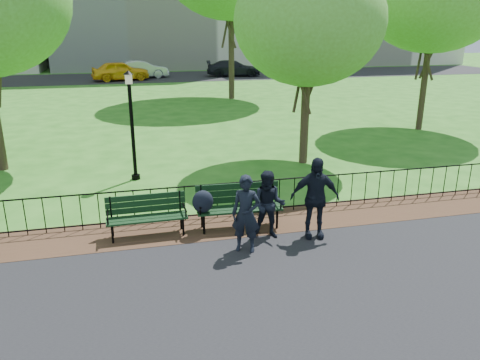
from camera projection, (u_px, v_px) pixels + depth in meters
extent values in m
plane|color=#255D18|center=(281.00, 249.00, 10.01)|extent=(120.00, 120.00, 0.00)
cube|color=black|center=(354.00, 351.00, 6.87)|extent=(60.00, 9.20, 0.01)
cube|color=#372316|center=(262.00, 221.00, 11.39)|extent=(60.00, 1.60, 0.01)
cube|color=black|center=(159.00, 77.00, 42.27)|extent=(70.00, 9.00, 0.01)
cylinder|color=black|center=(257.00, 181.00, 11.57)|extent=(24.00, 0.04, 0.04)
cylinder|color=black|center=(256.00, 210.00, 11.81)|extent=(24.00, 0.04, 0.04)
cylinder|color=black|center=(256.00, 197.00, 11.71)|extent=(0.02, 0.02, 0.90)
cube|color=black|center=(239.00, 209.00, 10.86)|extent=(2.00, 0.62, 0.04)
cube|color=black|center=(237.00, 189.00, 11.01)|extent=(1.98, 0.14, 0.49)
cylinder|color=black|center=(204.00, 225.00, 10.60)|extent=(0.05, 0.05, 0.49)
cylinder|color=black|center=(277.00, 219.00, 10.91)|extent=(0.05, 0.05, 0.49)
cylinder|color=black|center=(202.00, 218.00, 10.97)|extent=(0.05, 0.05, 0.49)
cylinder|color=black|center=(273.00, 213.00, 11.28)|extent=(0.05, 0.05, 0.49)
cylinder|color=black|center=(199.00, 204.00, 10.63)|extent=(0.07, 0.62, 0.04)
cylinder|color=black|center=(278.00, 198.00, 10.97)|extent=(0.07, 0.62, 0.04)
ellipsoid|color=black|center=(203.00, 202.00, 10.52)|extent=(0.49, 0.36, 0.53)
cube|color=black|center=(147.00, 218.00, 10.45)|extent=(1.80, 0.51, 0.04)
cube|color=black|center=(146.00, 200.00, 10.58)|extent=(1.79, 0.07, 0.45)
cylinder|color=black|center=(112.00, 234.00, 10.18)|extent=(0.05, 0.05, 0.45)
cylinder|color=black|center=(183.00, 227.00, 10.55)|extent=(0.05, 0.05, 0.45)
cylinder|color=black|center=(112.00, 228.00, 10.50)|extent=(0.05, 0.05, 0.45)
cylinder|color=black|center=(181.00, 221.00, 10.87)|extent=(0.05, 0.05, 0.45)
cylinder|color=black|center=(108.00, 215.00, 10.20)|extent=(0.05, 0.56, 0.04)
cylinder|color=black|center=(185.00, 207.00, 10.60)|extent=(0.05, 0.56, 0.04)
cylinder|color=black|center=(136.00, 177.00, 14.48)|extent=(0.26, 0.26, 0.15)
cylinder|color=black|center=(133.00, 132.00, 14.03)|extent=(0.11, 0.11, 2.97)
cube|color=beige|center=(129.00, 79.00, 13.53)|extent=(0.20, 0.20, 0.28)
cone|color=black|center=(128.00, 72.00, 13.47)|extent=(0.30, 0.30, 0.11)
cylinder|color=#2D2116|center=(305.00, 122.00, 15.81)|extent=(0.28, 0.28, 2.85)
ellipsoid|color=#4F8C2A|center=(309.00, 21.00, 14.79)|extent=(4.81, 4.81, 4.09)
cylinder|color=#2D2116|center=(423.00, 89.00, 20.79)|extent=(0.28, 0.28, 3.65)
cylinder|color=#2D2116|center=(231.00, 57.00, 29.28)|extent=(0.36, 0.36, 5.15)
imported|color=black|center=(246.00, 214.00, 9.67)|extent=(0.72, 0.61, 1.66)
imported|color=black|center=(269.00, 205.00, 10.32)|extent=(0.84, 0.66, 1.54)
imported|color=black|center=(315.00, 198.00, 10.30)|extent=(1.15, 0.65, 1.85)
imported|color=#EFAC14|center=(120.00, 71.00, 39.26)|extent=(4.97, 2.65, 1.61)
imported|color=#9FA1A6|center=(141.00, 69.00, 41.05)|extent=(4.82, 2.26, 1.53)
imported|color=black|center=(233.00, 68.00, 42.61)|extent=(5.11, 2.65, 1.41)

